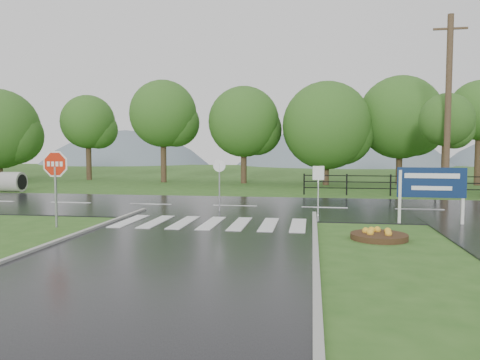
# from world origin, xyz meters

# --- Properties ---
(ground) EXTENTS (120.00, 120.00, 0.00)m
(ground) POSITION_xyz_m (0.00, 0.00, 0.00)
(ground) COLOR #305C1E
(ground) RESTS_ON ground
(main_road) EXTENTS (90.00, 8.00, 0.04)m
(main_road) POSITION_xyz_m (0.00, 10.00, 0.00)
(main_road) COLOR black
(main_road) RESTS_ON ground
(crosswalk) EXTENTS (6.50, 2.80, 0.02)m
(crosswalk) POSITION_xyz_m (0.00, 5.00, 0.06)
(crosswalk) COLOR silver
(crosswalk) RESTS_ON ground
(curb_right) EXTENTS (0.15, 24.00, 0.12)m
(curb_right) POSITION_xyz_m (3.55, -4.00, 0.00)
(curb_right) COLOR #A3A39B
(curb_right) RESTS_ON ground
(fence_west) EXTENTS (9.58, 0.08, 1.20)m
(fence_west) POSITION_xyz_m (7.75, 16.00, 0.72)
(fence_west) COLOR black
(fence_west) RESTS_ON ground
(hills) EXTENTS (102.00, 48.00, 48.00)m
(hills) POSITION_xyz_m (3.49, 65.00, -15.54)
(hills) COLOR slate
(hills) RESTS_ON ground
(treeline) EXTENTS (83.20, 5.20, 10.00)m
(treeline) POSITION_xyz_m (1.00, 24.00, 0.00)
(treeline) COLOR #2A5A1C
(treeline) RESTS_ON ground
(stop_sign) EXTENTS (1.22, 0.06, 2.75)m
(stop_sign) POSITION_xyz_m (-5.04, 3.68, 1.91)
(stop_sign) COLOR #939399
(stop_sign) RESTS_ON ground
(estate_billboard) EXTENTS (2.28, 0.15, 1.99)m
(estate_billboard) POSITION_xyz_m (7.53, 6.15, 1.37)
(estate_billboard) COLOR silver
(estate_billboard) RESTS_ON ground
(flower_bed) EXTENTS (1.64, 1.64, 0.33)m
(flower_bed) POSITION_xyz_m (5.40, 3.22, 0.12)
(flower_bed) COLOR #332111
(flower_bed) RESTS_ON ground
(reg_sign_small) EXTENTS (0.44, 0.06, 1.97)m
(reg_sign_small) POSITION_xyz_m (3.68, 7.42, 1.41)
(reg_sign_small) COLOR #939399
(reg_sign_small) RESTS_ON ground
(reg_sign_round) EXTENTS (0.51, 0.08, 2.19)m
(reg_sign_round) POSITION_xyz_m (-0.34, 8.10, 1.39)
(reg_sign_round) COLOR #939399
(reg_sign_round) RESTS_ON ground
(utility_pole_east) EXTENTS (1.71, 0.32, 9.63)m
(utility_pole_east) POSITION_xyz_m (10.51, 15.50, 4.89)
(utility_pole_east) COLOR #473523
(utility_pole_east) RESTS_ON ground
(entrance_tree_left) EXTENTS (3.03, 3.03, 5.78)m
(entrance_tree_left) POSITION_xyz_m (10.99, 17.50, 4.20)
(entrance_tree_left) COLOR #3D2B1C
(entrance_tree_left) RESTS_ON ground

